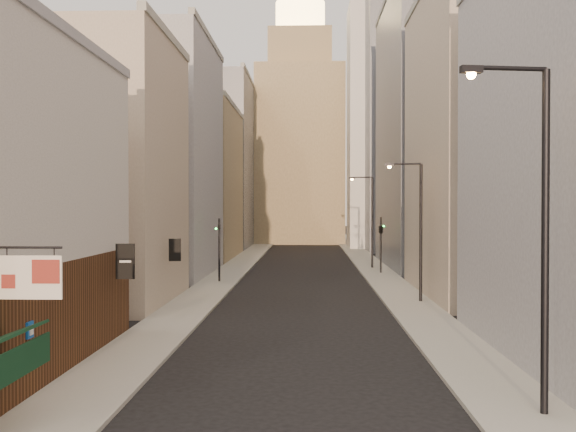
% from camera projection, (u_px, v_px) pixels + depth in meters
% --- Properties ---
extents(sidewalk_left, '(3.00, 140.00, 0.15)m').
position_uv_depth(sidewalk_left, '(244.00, 261.00, 68.06)').
color(sidewalk_left, '#98978B').
rests_on(sidewalk_left, ground).
extents(sidewalk_right, '(3.00, 140.00, 0.15)m').
position_uv_depth(sidewalk_right, '(366.00, 262.00, 67.63)').
color(sidewalk_right, '#98978B').
rests_on(sidewalk_right, ground).
extents(left_bldg_beige, '(8.00, 12.00, 16.00)m').
position_uv_depth(left_bldg_beige, '(105.00, 172.00, 39.14)').
color(left_bldg_beige, tan).
rests_on(left_bldg_beige, ground).
extents(left_bldg_grey, '(8.00, 16.00, 20.00)m').
position_uv_depth(left_bldg_grey, '(164.00, 159.00, 55.10)').
color(left_bldg_grey, gray).
rests_on(left_bldg_grey, ground).
extents(left_bldg_tan, '(8.00, 18.00, 17.00)m').
position_uv_depth(left_bldg_tan, '(200.00, 184.00, 73.11)').
color(left_bldg_tan, '#8D7752').
rests_on(left_bldg_tan, ground).
extents(left_bldg_wingrid, '(8.00, 20.00, 24.00)m').
position_uv_depth(left_bldg_wingrid, '(223.00, 164.00, 93.04)').
color(left_bldg_wingrid, gray).
rests_on(left_bldg_wingrid, ground).
extents(right_bldg_beige, '(8.00, 16.00, 20.00)m').
position_uv_depth(right_bldg_beige, '(484.00, 145.00, 42.31)').
color(right_bldg_beige, tan).
rests_on(right_bldg_beige, ground).
extents(right_bldg_wingrid, '(8.00, 20.00, 26.00)m').
position_uv_depth(right_bldg_wingrid, '(428.00, 133.00, 62.25)').
color(right_bldg_wingrid, gray).
rests_on(right_bldg_wingrid, ground).
extents(highrise, '(21.00, 23.00, 51.20)m').
position_uv_depth(highrise, '(434.00, 66.00, 89.84)').
color(highrise, gray).
rests_on(highrise, ground).
extents(clock_tower, '(14.00, 14.00, 44.90)m').
position_uv_depth(clock_tower, '(300.00, 134.00, 104.58)').
color(clock_tower, '#8D7752').
rests_on(clock_tower, ground).
extents(white_tower, '(8.00, 8.00, 41.50)m').
position_uv_depth(white_tower, '(377.00, 116.00, 90.21)').
color(white_tower, silver).
rests_on(white_tower, ground).
extents(streetlamp_near, '(2.56, 0.59, 9.79)m').
position_uv_depth(streetlamp_near, '(537.00, 219.00, 17.76)').
color(streetlamp_near, black).
rests_on(streetlamp_near, ground).
extents(streetlamp_mid, '(2.25, 0.41, 8.57)m').
position_uv_depth(streetlamp_mid, '(417.00, 223.00, 38.96)').
color(streetlamp_mid, black).
rests_on(streetlamp_mid, ground).
extents(streetlamp_far, '(2.27, 0.53, 8.71)m').
position_uv_depth(streetlamp_far, '(370.00, 216.00, 60.34)').
color(streetlamp_far, black).
rests_on(streetlamp_far, ground).
extents(traffic_light_left, '(0.58, 0.50, 5.00)m').
position_uv_depth(traffic_light_left, '(219.00, 236.00, 49.24)').
color(traffic_light_left, black).
rests_on(traffic_light_left, ground).
extents(traffic_light_right, '(0.66, 0.65, 5.00)m').
position_uv_depth(traffic_light_right, '(381.00, 230.00, 55.59)').
color(traffic_light_right, black).
rests_on(traffic_light_right, ground).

